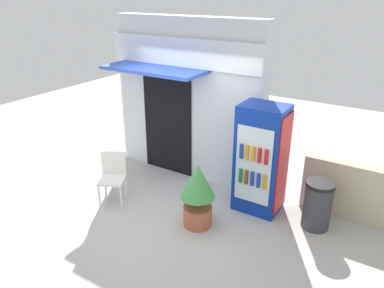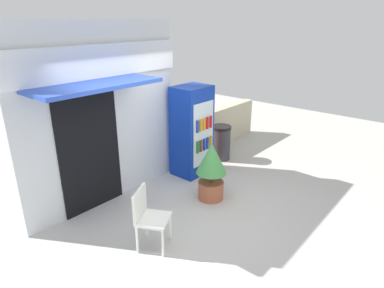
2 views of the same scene
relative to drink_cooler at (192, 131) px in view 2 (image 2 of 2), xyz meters
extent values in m
plane|color=beige|center=(-1.43, -1.01, -0.92)|extent=(16.00, 16.00, 0.00)
cube|color=silver|center=(-1.76, 0.55, 0.61)|extent=(3.10, 0.32, 3.04)
cube|color=white|center=(-1.76, 0.35, 1.52)|extent=(3.10, 0.08, 0.51)
cube|color=blue|center=(-2.13, 0.00, 1.24)|extent=(1.91, 0.78, 0.06)
cube|color=black|center=(-2.13, 0.37, 0.14)|extent=(1.10, 0.03, 2.10)
cube|color=#0C2D9E|center=(-0.01, 0.01, 0.00)|extent=(0.74, 0.58, 1.83)
cube|color=silver|center=(-0.01, -0.29, 0.00)|extent=(0.59, 0.02, 1.28)
cube|color=red|center=(0.37, 0.01, 0.00)|extent=(0.02, 0.52, 1.65)
cylinder|color=#196B2D|center=(-0.21, -0.31, -0.21)|extent=(0.06, 0.06, 0.24)
cylinder|color=brown|center=(-0.10, -0.31, -0.21)|extent=(0.06, 0.06, 0.24)
cylinder|color=#1938A5|center=(0.00, -0.31, -0.21)|extent=(0.06, 0.06, 0.24)
cylinder|color=#1938A5|center=(0.10, -0.31, -0.21)|extent=(0.06, 0.06, 0.24)
cylinder|color=orange|center=(0.21, -0.31, -0.21)|extent=(0.06, 0.06, 0.24)
cylinder|color=#1938A5|center=(-0.22, -0.31, 0.21)|extent=(0.06, 0.06, 0.24)
cylinder|color=orange|center=(-0.12, -0.31, 0.21)|extent=(0.06, 0.06, 0.24)
cylinder|color=orange|center=(-0.01, -0.31, 0.21)|extent=(0.06, 0.06, 0.24)
cylinder|color=red|center=(0.09, -0.31, 0.21)|extent=(0.06, 0.06, 0.24)
cylinder|color=red|center=(0.20, -0.31, 0.21)|extent=(0.06, 0.06, 0.24)
cylinder|color=white|center=(-2.29, -1.43, -0.70)|extent=(0.04, 0.04, 0.42)
cylinder|color=white|center=(-1.96, -1.25, -0.70)|extent=(0.04, 0.04, 0.42)
cylinder|color=white|center=(-2.47, -1.11, -0.70)|extent=(0.04, 0.04, 0.42)
cylinder|color=white|center=(-2.13, -0.93, -0.70)|extent=(0.04, 0.04, 0.42)
cube|color=white|center=(-2.21, -1.18, -0.47)|extent=(0.58, 0.57, 0.04)
cube|color=white|center=(-2.30, -1.02, -0.24)|extent=(0.40, 0.24, 0.42)
cylinder|color=#AD5B3D|center=(-0.62, -0.97, -0.75)|extent=(0.45, 0.45, 0.33)
cylinder|color=brown|center=(-0.62, -0.97, -0.50)|extent=(0.05, 0.05, 0.18)
cone|color=#47994C|center=(-0.62, -0.97, -0.13)|extent=(0.54, 0.54, 0.56)
cylinder|color=#38383D|center=(0.98, -0.03, -0.55)|extent=(0.42, 0.42, 0.73)
cylinder|color=black|center=(0.98, -0.03, -0.16)|extent=(0.45, 0.45, 0.06)
cube|color=beige|center=(1.83, 0.55, -0.44)|extent=(2.48, 0.23, 0.95)
camera|label=1|loc=(1.96, -5.23, 2.58)|focal=34.73mm
camera|label=2|loc=(-4.86, -4.15, 2.13)|focal=31.05mm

